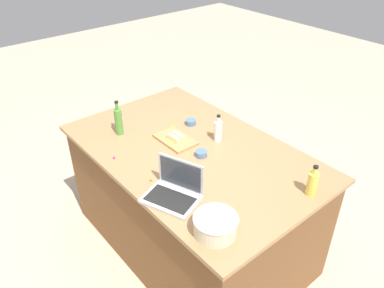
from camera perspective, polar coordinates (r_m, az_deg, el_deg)
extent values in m
plane|color=#B7A88E|center=(3.24, 0.00, -14.26)|extent=(12.00, 12.00, 0.00)
cube|color=brown|center=(2.94, 0.00, -8.47)|extent=(1.75, 1.08, 0.87)
cube|color=#9E754C|center=(2.66, 0.00, -1.18)|extent=(1.81, 1.14, 0.03)
cube|color=#B7B7BC|center=(2.23, -3.17, -8.23)|extent=(0.37, 0.32, 0.02)
cube|color=black|center=(2.22, -3.31, -8.17)|extent=(0.31, 0.24, 0.00)
cube|color=#B7B7BC|center=(2.24, -1.68, -4.45)|extent=(0.28, 0.12, 0.20)
cube|color=#333842|center=(2.23, -1.76, -4.53)|extent=(0.25, 0.10, 0.18)
cylinder|color=beige|center=(2.02, 3.51, -12.03)|extent=(0.23, 0.23, 0.10)
cylinder|color=black|center=(2.02, 3.52, -11.93)|extent=(0.19, 0.19, 0.09)
torus|color=beige|center=(1.99, 3.56, -11.03)|extent=(0.24, 0.24, 0.01)
cylinder|color=#DBC64C|center=(2.34, 17.49, -5.68)|extent=(0.06, 0.06, 0.15)
cylinder|color=#DBC64C|center=(2.29, 17.88, -3.82)|extent=(0.03, 0.03, 0.04)
cylinder|color=black|center=(2.27, 17.99, -3.28)|extent=(0.03, 0.03, 0.01)
cylinder|color=#4C8C38|center=(2.84, -10.88, 3.25)|extent=(0.06, 0.06, 0.20)
cylinder|color=#4C8C38|center=(2.78, -11.15, 5.53)|extent=(0.02, 0.02, 0.06)
cylinder|color=black|center=(2.76, -11.22, 6.16)|extent=(0.03, 0.03, 0.01)
cylinder|color=white|center=(2.72, 3.89, 1.90)|extent=(0.06, 0.06, 0.15)
cylinder|color=white|center=(2.68, 3.97, 3.68)|extent=(0.02, 0.02, 0.04)
cylinder|color=black|center=(2.66, 3.99, 4.19)|extent=(0.03, 0.03, 0.01)
cube|color=#AD7F4C|center=(2.75, -2.51, 0.66)|extent=(0.31, 0.19, 0.02)
cube|color=#F4E58C|center=(2.74, -2.05, 1.23)|extent=(0.11, 0.04, 0.04)
cube|color=#F4E58C|center=(2.72, -2.74, 0.88)|extent=(0.11, 0.04, 0.04)
cylinder|color=slate|center=(2.95, -0.19, 3.29)|extent=(0.08, 0.08, 0.04)
cylinder|color=slate|center=(2.58, 1.32, -1.47)|extent=(0.08, 0.08, 0.04)
cylinder|color=beige|center=(2.42, -0.75, -4.08)|extent=(0.08, 0.08, 0.04)
sphere|color=#CC3399|center=(2.98, -10.72, 2.79)|extent=(0.02, 0.02, 0.02)
sphere|color=#CC3399|center=(2.62, -11.53, -1.97)|extent=(0.02, 0.02, 0.02)
sphere|color=orange|center=(2.38, -6.11, -5.34)|extent=(0.02, 0.02, 0.02)
sphere|color=yellow|center=(2.91, -2.68, 2.60)|extent=(0.02, 0.02, 0.02)
sphere|color=yellow|center=(2.82, 2.61, 1.56)|extent=(0.02, 0.02, 0.02)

